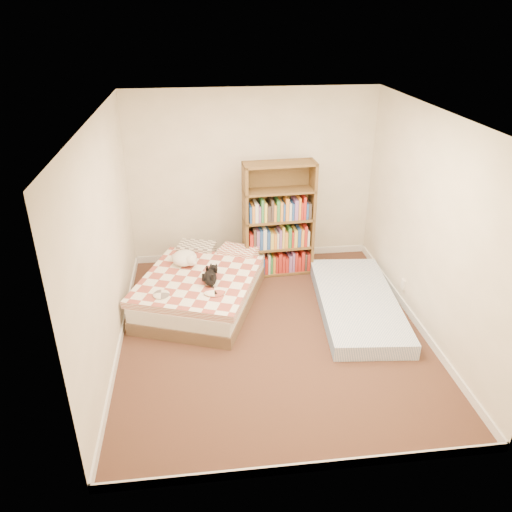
{
  "coord_description": "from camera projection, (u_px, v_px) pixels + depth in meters",
  "views": [
    {
      "loc": [
        -0.77,
        -4.8,
        3.43
      ],
      "look_at": [
        -0.15,
        0.3,
        0.86
      ],
      "focal_mm": 35.0,
      "sensor_mm": 36.0,
      "label": 1
    }
  ],
  "objects": [
    {
      "name": "black_cat",
      "position": [
        210.0,
        276.0,
        6.07
      ],
      "size": [
        0.26,
        0.61,
        0.14
      ],
      "rotation": [
        0.0,
        0.0,
        -0.24
      ],
      "color": "black",
      "rests_on": "bed"
    },
    {
      "name": "bed",
      "position": [
        202.0,
        286.0,
        6.41
      ],
      "size": [
        1.82,
        2.14,
        0.49
      ],
      "rotation": [
        0.0,
        0.0,
        -0.35
      ],
      "color": "brown",
      "rests_on": "room"
    },
    {
      "name": "floor_mattress",
      "position": [
        357.0,
        303.0,
        6.28
      ],
      "size": [
        1.12,
        2.15,
        0.19
      ],
      "primitive_type": "cube",
      "rotation": [
        0.0,
        0.0,
        -0.09
      ],
      "color": "#7999CA",
      "rests_on": "room"
    },
    {
      "name": "white_dog",
      "position": [
        185.0,
        258.0,
        6.45
      ],
      "size": [
        0.37,
        0.4,
        0.17
      ],
      "rotation": [
        0.0,
        0.0,
        -0.14
      ],
      "color": "white",
      "rests_on": "bed"
    },
    {
      "name": "bookshelf",
      "position": [
        278.0,
        234.0,
        6.99
      ],
      "size": [
        0.99,
        0.38,
        1.62
      ],
      "rotation": [
        0.0,
        0.0,
        0.06
      ],
      "color": "brown",
      "rests_on": "room"
    },
    {
      "name": "room",
      "position": [
        274.0,
        240.0,
        5.35
      ],
      "size": [
        3.51,
        4.01,
        2.51
      ],
      "color": "#4D2D21",
      "rests_on": "ground"
    }
  ]
}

